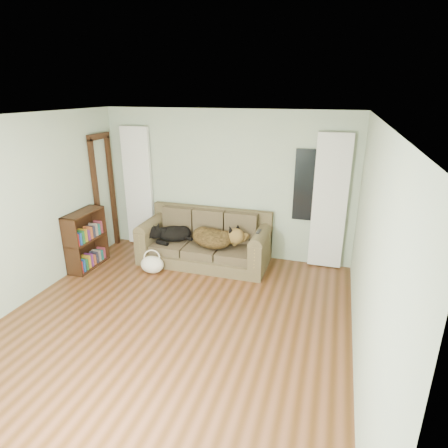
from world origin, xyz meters
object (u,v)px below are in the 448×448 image
(sofa, at_px, (204,239))
(bookshelf, at_px, (86,239))
(tote_bag, at_px, (152,264))
(dog_black_lab, at_px, (172,234))
(dog_shepherd, at_px, (215,239))

(sofa, relative_size, bookshelf, 2.24)
(tote_bag, height_order, bookshelf, bookshelf)
(dog_black_lab, bearing_deg, sofa, -11.57)
(bookshelf, bearing_deg, sofa, 14.26)
(dog_black_lab, bearing_deg, dog_shepherd, -16.29)
(bookshelf, bearing_deg, dog_black_lab, 22.55)
(sofa, distance_m, dog_shepherd, 0.23)
(sofa, bearing_deg, bookshelf, -158.33)
(dog_shepherd, distance_m, bookshelf, 2.18)
(sofa, xyz_separation_m, dog_shepherd, (0.21, -0.06, 0.04))
(dog_black_lab, xyz_separation_m, tote_bag, (-0.10, -0.62, -0.32))
(sofa, height_order, tote_bag, sofa)
(dog_shepherd, xyz_separation_m, tote_bag, (-0.91, -0.57, -0.33))
(dog_shepherd, xyz_separation_m, bookshelf, (-2.07, -0.68, 0.01))
(dog_black_lab, xyz_separation_m, bookshelf, (-1.26, -0.73, 0.02))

